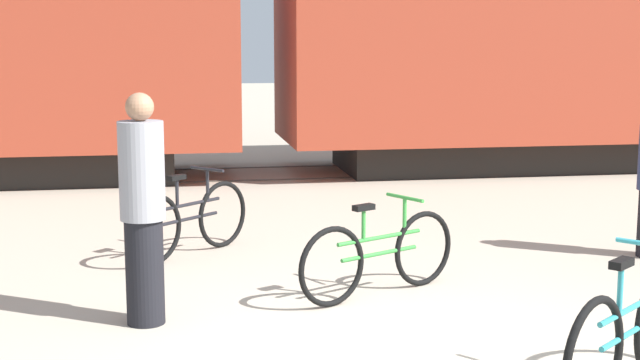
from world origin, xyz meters
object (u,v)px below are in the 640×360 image
(bicycle_green, at_px, (380,255))
(bicycle_black, at_px, (190,220))
(person_in_grey, at_px, (143,210))
(bicycle_teal, at_px, (629,336))

(bicycle_green, height_order, bicycle_black, bicycle_black)
(bicycle_black, distance_m, person_in_grey, 2.30)
(bicycle_green, xyz_separation_m, bicycle_teal, (1.02, -2.46, 0.04))
(bicycle_black, height_order, bicycle_teal, bicycle_teal)
(bicycle_green, distance_m, bicycle_black, 2.38)
(bicycle_green, height_order, person_in_grey, person_in_grey)
(bicycle_teal, bearing_deg, bicycle_green, 112.43)
(bicycle_teal, relative_size, person_in_grey, 0.77)
(bicycle_green, xyz_separation_m, person_in_grey, (-2.01, -0.45, 0.55))
(bicycle_black, relative_size, bicycle_teal, 0.90)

